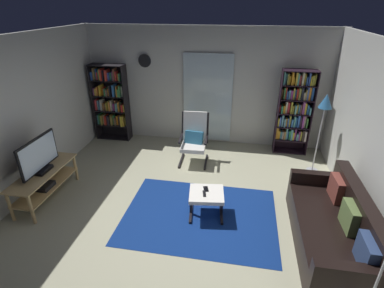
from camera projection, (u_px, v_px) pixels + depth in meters
The scene contains 16 objects.
ground_plane at pixel (178, 216), 4.61m from camera, with size 7.02×7.02×0.00m, color #A8A688.
wall_back at pixel (205, 87), 6.61m from camera, with size 5.60×0.06×2.60m, color beige.
wall_left at pixel (3, 128), 4.47m from camera, with size 0.06×6.00×2.60m, color beige.
glass_door_panel at pixel (207, 99), 6.65m from camera, with size 1.10×0.01×2.00m, color silver.
area_rug at pixel (200, 215), 4.63m from camera, with size 2.36×1.75×0.01m, color navy.
tv_stand at pixel (45, 181), 4.89m from camera, with size 0.46×1.34×0.53m.
television at pixel (39, 156), 4.70m from camera, with size 0.20×0.88×0.58m.
bookshelf_near_tv at pixel (111, 100), 6.87m from camera, with size 0.80×0.30×1.78m.
bookshelf_near_sofa at pixel (295, 110), 6.20m from camera, with size 0.70×0.30×1.82m.
leather_sofa at pixel (334, 228), 3.93m from camera, with size 0.83×2.00×0.82m.
lounge_armchair at pixel (194, 137), 6.03m from camera, with size 0.59×0.67×1.02m.
ottoman at pixel (206, 196), 4.50m from camera, with size 0.58×0.54×0.42m.
tv_remote at pixel (204, 194), 4.43m from camera, with size 0.04×0.14×0.02m, color black.
cell_phone at pixel (206, 189), 4.55m from camera, with size 0.07×0.14×0.01m, color black.
floor_lamp_by_shelf at pixel (325, 107), 5.28m from camera, with size 0.24×0.24×1.57m.
wall_clock at pixel (145, 61), 6.52m from camera, with size 0.29×0.03×0.29m.
Camera 1 is at (0.85, -3.56, 3.03)m, focal length 27.55 mm.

